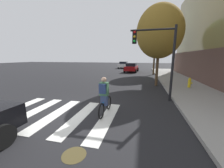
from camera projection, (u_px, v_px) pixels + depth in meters
The scene contains 10 objects.
ground_plane at pixel (56, 114), 5.91m from camera, with size 120.00×120.00×0.00m, color black.
crosswalk_stripes at pixel (56, 114), 5.90m from camera, with size 5.22×3.53×0.01m.
manhole_cover at pixel (74, 155), 3.41m from camera, with size 0.64×0.64×0.01m, color #473D1E.
sedan_mid at pixel (132, 67), 22.90m from camera, with size 2.38×4.67×1.57m.
sedan_far at pixel (124, 65), 31.27m from camera, with size 2.23×4.54×1.55m.
cyclist at pixel (104, 96), 5.67m from camera, with size 0.37×1.71×1.69m.
traffic_light_near at pixel (158, 51), 7.35m from camera, with size 2.47×0.28×4.20m.
fire_hydrant at pixel (189, 83), 10.41m from camera, with size 0.33×0.22×0.78m.
street_tree_near at pixel (160, 32), 10.96m from camera, with size 3.81×3.81×6.78m.
street_tree_mid at pixel (155, 40), 18.53m from camera, with size 4.10×4.10×7.29m.
Camera 1 is at (3.73, -4.79, 2.49)m, focal length 21.03 mm.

